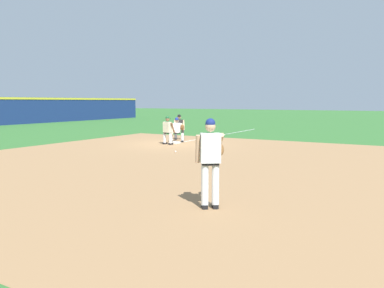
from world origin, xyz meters
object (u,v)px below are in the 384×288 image
object	(u,v)px
first_base_bag	(175,143)
umpire	(179,126)
baseball	(176,152)
pitcher	(211,158)
first_baseman	(177,129)
baserunner	(168,129)

from	to	relation	value
first_base_bag	umpire	distance (m)	2.06
baseball	umpire	world-z (taller)	umpire
pitcher	first_baseman	distance (m)	12.56
umpire	baserunner	bearing A→B (deg)	-162.14
first_baseman	umpire	world-z (taller)	umpire
first_baseman	umpire	distance (m)	1.35
baseball	pitcher	bearing A→B (deg)	-142.61
first_baseman	baseball	bearing A→B (deg)	-148.82
baseball	umpire	bearing A→B (deg)	30.26
first_baseman	first_base_bag	bearing A→B (deg)	-157.64
baseball	umpire	distance (m)	5.44
first_base_bag	baserunner	size ratio (longest dim) A/B	0.26
pitcher	first_base_bag	bearing A→B (deg)	36.00
baseball	pitcher	size ratio (longest dim) A/B	0.04
pitcher	first_baseman	world-z (taller)	pitcher
baseball	pitcher	world-z (taller)	pitcher
pitcher	baseball	bearing A→B (deg)	37.39
baserunner	umpire	world-z (taller)	same
first_base_bag	umpire	bearing A→B (deg)	25.99
baserunner	umpire	xyz separation A→B (m)	(2.32, 0.75, 0.00)
baseball	first_baseman	bearing A→B (deg)	31.18
pitcher	baserunner	xyz separation A→B (m)	(9.12, 7.15, -0.27)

